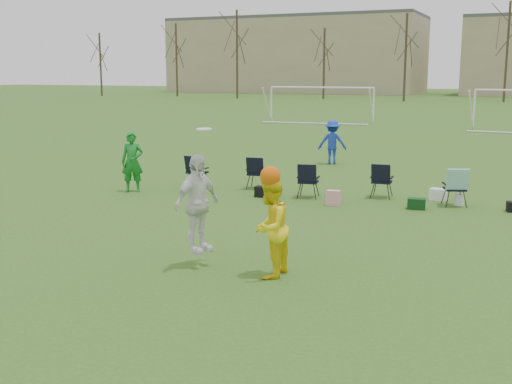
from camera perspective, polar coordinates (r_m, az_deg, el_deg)
The scene contains 7 objects.
ground at distance 10.58m, azimuth -0.44°, elevation -8.46°, with size 260.00×260.00×0.00m, color #2F591B.
fielder_green_near at distance 19.05m, azimuth -10.93°, elevation 2.64°, with size 0.64×0.42×1.75m, color #157724.
fielder_blue at distance 24.60m, azimuth 6.80°, elevation 4.42°, with size 1.07×0.62×1.66m, color #1835B4.
center_contest at distance 11.11m, azimuth -1.74°, elevation -2.09°, with size 2.08×1.11×2.51m.
sideline_setup at distance 17.72m, azimuth 11.46°, elevation 0.87°, with size 11.23×2.12×1.79m.
goal_left at distance 45.39m, azimuth 5.83°, elevation 8.63°, with size 7.39×0.76×2.46m.
tree_line at distance 79.07m, azimuth 21.50°, elevation 11.09°, with size 110.28×3.28×11.40m.
Camera 1 is at (4.13, -9.11, 3.46)m, focal length 45.00 mm.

